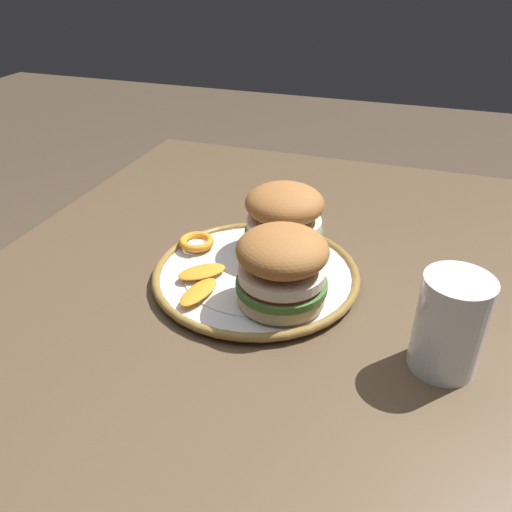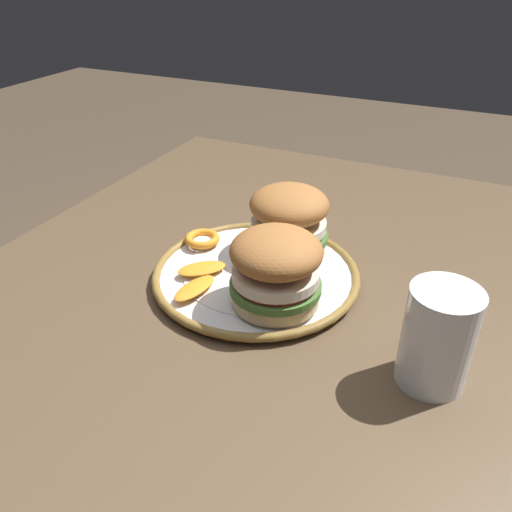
{
  "view_description": "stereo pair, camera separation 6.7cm",
  "coord_description": "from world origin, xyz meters",
  "px_view_note": "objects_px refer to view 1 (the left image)",
  "views": [
    {
      "loc": [
        0.52,
        0.19,
        1.16
      ],
      "look_at": [
        -0.06,
        -0.01,
        0.79
      ],
      "focal_mm": 35.99,
      "sensor_mm": 36.0,
      "label": 1
    },
    {
      "loc": [
        0.5,
        0.25,
        1.16
      ],
      "look_at": [
        -0.06,
        -0.01,
        0.79
      ],
      "focal_mm": 35.99,
      "sensor_mm": 36.0,
      "label": 2
    }
  ],
  "objects_px": {
    "dinner_plate": "(256,274)",
    "sandwich_half_right": "(283,264)",
    "drinking_glass": "(448,330)",
    "sandwich_half_left": "(284,218)",
    "dining_table": "(251,365)"
  },
  "relations": [
    {
      "from": "drinking_glass",
      "to": "sandwich_half_left",
      "type": "bearing_deg",
      "value": -125.39
    },
    {
      "from": "dining_table",
      "to": "sandwich_half_left",
      "type": "distance_m",
      "value": 0.22
    },
    {
      "from": "sandwich_half_left",
      "to": "drinking_glass",
      "type": "relative_size",
      "value": 1.21
    },
    {
      "from": "sandwich_half_right",
      "to": "sandwich_half_left",
      "type": "bearing_deg",
      "value": -164.41
    },
    {
      "from": "dining_table",
      "to": "dinner_plate",
      "type": "relative_size",
      "value": 3.88
    },
    {
      "from": "dining_table",
      "to": "dinner_plate",
      "type": "bearing_deg",
      "value": -168.5
    },
    {
      "from": "dining_table",
      "to": "sandwich_half_left",
      "type": "height_order",
      "value": "sandwich_half_left"
    },
    {
      "from": "dinner_plate",
      "to": "sandwich_half_right",
      "type": "distance_m",
      "value": 0.1
    },
    {
      "from": "sandwich_half_left",
      "to": "drinking_glass",
      "type": "distance_m",
      "value": 0.29
    },
    {
      "from": "drinking_glass",
      "to": "dinner_plate",
      "type": "bearing_deg",
      "value": -110.57
    },
    {
      "from": "sandwich_half_right",
      "to": "drinking_glass",
      "type": "bearing_deg",
      "value": 77.67
    },
    {
      "from": "sandwich_half_right",
      "to": "drinking_glass",
      "type": "xyz_separation_m",
      "value": [
        0.04,
        0.2,
        -0.02
      ]
    },
    {
      "from": "dinner_plate",
      "to": "sandwich_half_right",
      "type": "xyz_separation_m",
      "value": [
        0.05,
        0.05,
        0.06
      ]
    },
    {
      "from": "sandwich_half_right",
      "to": "dinner_plate",
      "type": "bearing_deg",
      "value": -133.96
    },
    {
      "from": "dinner_plate",
      "to": "sandwich_half_right",
      "type": "relative_size",
      "value": 1.89
    }
  ]
}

